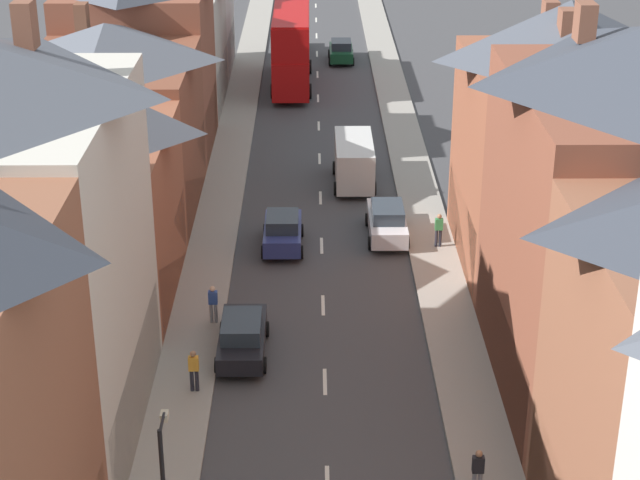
{
  "coord_description": "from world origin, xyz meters",
  "views": [
    {
      "loc": [
        -0.47,
        -15.36,
        20.56
      ],
      "look_at": [
        -0.09,
        28.4,
        1.0
      ],
      "focal_mm": 60.0,
      "sensor_mm": 36.0,
      "label": 1
    }
  ],
  "objects_px": {
    "car_near_blue": "(283,231)",
    "delivery_van": "(354,160)",
    "pedestrian_mid_left": "(194,369)",
    "pedestrian_far_left": "(439,228)",
    "pedestrian_mid_right": "(213,302)",
    "car_parked_left_a": "(387,221)",
    "double_decker_bus_lead": "(291,46)",
    "car_near_silver": "(294,40)",
    "car_mid_black": "(341,51)",
    "pedestrian_near_right": "(478,470)",
    "car_parked_right_a": "(242,336)"
  },
  "relations": [
    {
      "from": "car_near_silver",
      "to": "car_parked_right_a",
      "type": "distance_m",
      "value": 46.97
    },
    {
      "from": "delivery_van",
      "to": "pedestrian_far_left",
      "type": "relative_size",
      "value": 3.23
    },
    {
      "from": "pedestrian_mid_left",
      "to": "delivery_van",
      "type": "bearing_deg",
      "value": 72.75
    },
    {
      "from": "car_near_blue",
      "to": "pedestrian_mid_right",
      "type": "xyz_separation_m",
      "value": [
        -2.58,
        -7.49,
        0.19
      ]
    },
    {
      "from": "car_parked_left_a",
      "to": "double_decker_bus_lead",
      "type": "bearing_deg",
      "value": 100.66
    },
    {
      "from": "pedestrian_mid_right",
      "to": "delivery_van",
      "type": "bearing_deg",
      "value": 68.47
    },
    {
      "from": "car_near_blue",
      "to": "car_near_silver",
      "type": "bearing_deg",
      "value": 90.0
    },
    {
      "from": "double_decker_bus_lead",
      "to": "pedestrian_mid_left",
      "type": "distance_m",
      "value": 39.91
    },
    {
      "from": "delivery_van",
      "to": "car_mid_black",
      "type": "bearing_deg",
      "value": 90.0
    },
    {
      "from": "car_near_silver",
      "to": "pedestrian_mid_left",
      "type": "height_order",
      "value": "pedestrian_mid_left"
    },
    {
      "from": "car_parked_right_a",
      "to": "delivery_van",
      "type": "distance_m",
      "value": 18.67
    },
    {
      "from": "car_parked_right_a",
      "to": "pedestrian_far_left",
      "type": "xyz_separation_m",
      "value": [
        8.48,
        9.61,
        0.23
      ]
    },
    {
      "from": "car_parked_right_a",
      "to": "pedestrian_near_right",
      "type": "relative_size",
      "value": 2.74
    },
    {
      "from": "pedestrian_mid_left",
      "to": "pedestrian_far_left",
      "type": "bearing_deg",
      "value": 50.94
    },
    {
      "from": "car_parked_left_a",
      "to": "pedestrian_mid_right",
      "type": "xyz_separation_m",
      "value": [
        -7.48,
        -8.61,
        0.18
      ]
    },
    {
      "from": "car_near_silver",
      "to": "car_near_blue",
      "type": "bearing_deg",
      "value": -90.0
    },
    {
      "from": "car_near_silver",
      "to": "car_mid_black",
      "type": "distance_m",
      "value": 4.9
    },
    {
      "from": "car_near_silver",
      "to": "car_mid_black",
      "type": "bearing_deg",
      "value": -42.69
    },
    {
      "from": "double_decker_bus_lead",
      "to": "pedestrian_mid_right",
      "type": "distance_m",
      "value": 34.83
    },
    {
      "from": "delivery_van",
      "to": "pedestrian_far_left",
      "type": "height_order",
      "value": "delivery_van"
    },
    {
      "from": "car_parked_left_a",
      "to": "delivery_van",
      "type": "height_order",
      "value": "delivery_van"
    },
    {
      "from": "double_decker_bus_lead",
      "to": "car_parked_right_a",
      "type": "xyz_separation_m",
      "value": [
        -1.29,
        -37.01,
        -2.01
      ]
    },
    {
      "from": "car_near_blue",
      "to": "car_near_silver",
      "type": "xyz_separation_m",
      "value": [
        0.0,
        37.13,
        0.01
      ]
    },
    {
      "from": "car_mid_black",
      "to": "pedestrian_mid_right",
      "type": "relative_size",
      "value": 2.49
    },
    {
      "from": "car_near_silver",
      "to": "pedestrian_mid_left",
      "type": "distance_m",
      "value": 49.79
    },
    {
      "from": "car_parked_left_a",
      "to": "pedestrian_far_left",
      "type": "xyz_separation_m",
      "value": [
        2.28,
        -1.33,
        0.18
      ]
    },
    {
      "from": "pedestrian_near_right",
      "to": "pedestrian_mid_left",
      "type": "xyz_separation_m",
      "value": [
        -9.18,
        6.01,
        0.0
      ]
    },
    {
      "from": "pedestrian_mid_right",
      "to": "pedestrian_far_left",
      "type": "bearing_deg",
      "value": 36.69
    },
    {
      "from": "car_parked_left_a",
      "to": "car_mid_black",
      "type": "distance_m",
      "value": 32.72
    },
    {
      "from": "car_near_blue",
      "to": "pedestrian_mid_left",
      "type": "bearing_deg",
      "value": -102.75
    },
    {
      "from": "car_parked_left_a",
      "to": "delivery_van",
      "type": "xyz_separation_m",
      "value": [
        -1.3,
        7.07,
        0.49
      ]
    },
    {
      "from": "pedestrian_near_right",
      "to": "pedestrian_mid_right",
      "type": "distance_m",
      "value": 14.24
    },
    {
      "from": "car_parked_left_a",
      "to": "car_parked_right_a",
      "type": "distance_m",
      "value": 12.57
    },
    {
      "from": "pedestrian_far_left",
      "to": "car_near_silver",
      "type": "bearing_deg",
      "value": 100.89
    },
    {
      "from": "car_mid_black",
      "to": "delivery_van",
      "type": "height_order",
      "value": "delivery_van"
    },
    {
      "from": "car_parked_left_a",
      "to": "pedestrian_mid_right",
      "type": "distance_m",
      "value": 11.41
    },
    {
      "from": "car_parked_right_a",
      "to": "pedestrian_mid_left",
      "type": "bearing_deg",
      "value": -119.31
    },
    {
      "from": "car_near_silver",
      "to": "car_parked_left_a",
      "type": "relative_size",
      "value": 0.96
    },
    {
      "from": "car_parked_left_a",
      "to": "car_parked_right_a",
      "type": "height_order",
      "value": "car_parked_left_a"
    },
    {
      "from": "double_decker_bus_lead",
      "to": "delivery_van",
      "type": "height_order",
      "value": "double_decker_bus_lead"
    },
    {
      "from": "car_near_blue",
      "to": "delivery_van",
      "type": "relative_size",
      "value": 0.77
    },
    {
      "from": "pedestrian_mid_left",
      "to": "car_near_blue",
      "type": "bearing_deg",
      "value": 77.25
    },
    {
      "from": "car_near_blue",
      "to": "pedestrian_near_right",
      "type": "relative_size",
      "value": 2.47
    },
    {
      "from": "car_near_silver",
      "to": "car_parked_left_a",
      "type": "height_order",
      "value": "car_near_silver"
    },
    {
      "from": "car_near_silver",
      "to": "pedestrian_near_right",
      "type": "relative_size",
      "value": 2.69
    },
    {
      "from": "pedestrian_far_left",
      "to": "car_mid_black",
      "type": "bearing_deg",
      "value": 96.01
    },
    {
      "from": "car_parked_right_a",
      "to": "double_decker_bus_lead",
      "type": "bearing_deg",
      "value": 88.0
    },
    {
      "from": "pedestrian_near_right",
      "to": "car_parked_right_a",
      "type": "bearing_deg",
      "value": 131.07
    },
    {
      "from": "double_decker_bus_lead",
      "to": "pedestrian_mid_left",
      "type": "bearing_deg",
      "value": -94.08
    },
    {
      "from": "delivery_van",
      "to": "pedestrian_near_right",
      "type": "relative_size",
      "value": 3.23
    }
  ]
}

